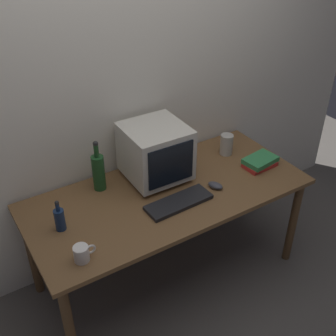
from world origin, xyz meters
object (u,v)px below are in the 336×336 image
Objects in this scene: bottle_tall at (98,171)px; book_stack at (260,162)px; keyboard at (179,202)px; crt_monitor at (155,152)px; metal_canister at (226,144)px; bottle_short at (60,219)px; mug at (82,253)px; computer_mouse at (215,185)px.

bottle_tall reaches higher than book_stack.
keyboard is at bearing -175.53° from book_stack.
crt_monitor is 0.59m from metal_canister.
crt_monitor is 0.94× the size of keyboard.
book_stack is (1.38, -0.11, -0.04)m from bottle_short.
crt_monitor is at bearing 158.56° from book_stack.
crt_monitor reaches higher than mug.
bottle_tall reaches higher than mug.
computer_mouse is at bearing 1.00° from keyboard.
keyboard is 1.72× the size of book_stack.
mug is (-0.96, -0.14, 0.03)m from computer_mouse.
bottle_tall is (-0.36, 0.08, -0.06)m from crt_monitor.
computer_mouse is 0.67× the size of metal_canister.
crt_monitor is 0.38m from bottle_tall.
crt_monitor is at bearing 107.91° from computer_mouse.
crt_monitor reaches higher than keyboard.
book_stack is 1.39m from mug.
crt_monitor is 1.61× the size of book_stack.
bottle_short is 0.81× the size of book_stack.
bottle_tall is at bearing 125.72° from computer_mouse.
bottle_tall reaches higher than bottle_short.
book_stack is (0.70, 0.05, 0.02)m from keyboard.
mug is at bearing 165.74° from computer_mouse.
book_stack is at bearing -69.48° from metal_canister.
mug is at bearing -147.64° from crt_monitor.
mug reaches higher than computer_mouse.
bottle_tall is 0.63m from mug.
bottle_tall is at bearing 161.56° from book_stack.
bottle_short is 0.29m from mug.
computer_mouse is 0.29× the size of bottle_tall.
mug is at bearing -161.32° from metal_canister.
computer_mouse is 0.98m from bottle_short.
bottle_short is 1.30m from metal_canister.
crt_monitor is 3.28× the size of mug.
computer_mouse is 0.42m from book_stack.
computer_mouse is at bearing 8.24° from mug.
bottle_tall is 0.42m from bottle_short.
computer_mouse is (0.26, -0.30, -0.17)m from crt_monitor.
bottle_short reaches higher than keyboard.
crt_monitor reaches higher than bottle_short.
mug is 0.80× the size of metal_canister.
mug is at bearing -171.28° from keyboard.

